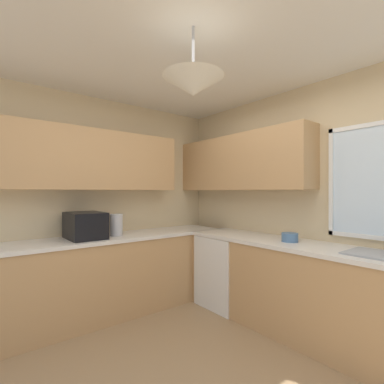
# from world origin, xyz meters

# --- Properties ---
(room_shell) EXTENTS (3.99, 3.47, 2.66)m
(room_shell) POSITION_xyz_m (-0.79, 0.56, 1.84)
(room_shell) COLOR beige
(room_shell) RESTS_ON ground_plane
(counter_run_left) EXTENTS (0.65, 3.08, 0.91)m
(counter_run_left) POSITION_xyz_m (-1.63, 0.00, 0.46)
(counter_run_left) COLOR tan
(counter_run_left) RESTS_ON ground_plane
(counter_run_back) EXTENTS (3.08, 0.65, 0.91)m
(counter_run_back) POSITION_xyz_m (0.21, 1.36, 0.46)
(counter_run_back) COLOR tan
(counter_run_back) RESTS_ON ground_plane
(dishwasher) EXTENTS (0.60, 0.60, 0.87)m
(dishwasher) POSITION_xyz_m (-0.97, 1.33, 0.43)
(dishwasher) COLOR white
(dishwasher) RESTS_ON ground_plane
(microwave) EXTENTS (0.48, 0.36, 0.29)m
(microwave) POSITION_xyz_m (-1.63, -0.22, 1.06)
(microwave) COLOR black
(microwave) RESTS_ON counter_run_left
(kettle) EXTENTS (0.15, 0.15, 0.25)m
(kettle) POSITION_xyz_m (-1.61, 0.13, 1.04)
(kettle) COLOR #B7B7BC
(kettle) RESTS_ON counter_run_left
(bowl) EXTENTS (0.17, 0.17, 0.09)m
(bowl) POSITION_xyz_m (-0.10, 1.36, 0.96)
(bowl) COLOR #4C7099
(bowl) RESTS_ON counter_run_back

